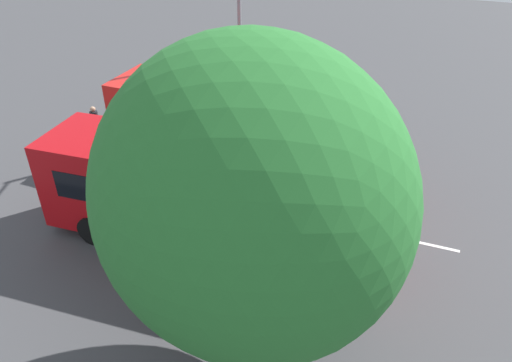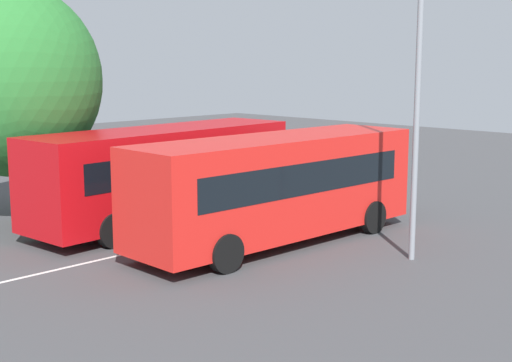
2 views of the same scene
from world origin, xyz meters
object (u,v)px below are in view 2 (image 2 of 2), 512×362
at_px(depot_tree, 11,80).
at_px(street_lamp, 408,70).
at_px(bus_far_left, 277,185).
at_px(bus_center_left, 164,171).
at_px(pedestrian, 391,184).

bearing_deg(depot_tree, street_lamp, -66.40).
relative_size(bus_far_left, street_lamp, 1.09).
distance_m(bus_center_left, street_lamp, 8.76).
relative_size(bus_center_left, pedestrian, 5.80).
xyz_separation_m(bus_far_left, street_lamp, (1.19, -3.53, 3.31)).
height_order(pedestrian, street_lamp, street_lamp).
bearing_deg(depot_tree, pedestrian, -38.20).
bearing_deg(street_lamp, bus_center_left, -5.90).
relative_size(bus_center_left, depot_tree, 1.24).
height_order(bus_far_left, pedestrian, bus_far_left).
distance_m(bus_far_left, pedestrian, 6.21).
bearing_deg(bus_far_left, bus_center_left, 100.68).
height_order(bus_far_left, street_lamp, street_lamp).
distance_m(pedestrian, street_lamp, 7.43).
bearing_deg(street_lamp, pedestrian, -72.46).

